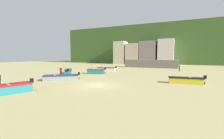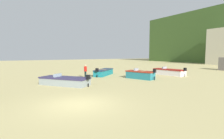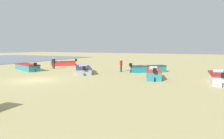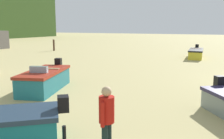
# 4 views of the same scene
# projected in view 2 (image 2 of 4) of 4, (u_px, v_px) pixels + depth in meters

# --- Properties ---
(ground_plane) EXTENTS (160.00, 160.00, 0.00)m
(ground_plane) POSITION_uv_depth(u_px,v_px,m) (78.00, 104.00, 9.60)
(ground_plane) COLOR tan
(townhouse_centre_left) EXTENTS (4.85, 5.41, 9.75)m
(townhouse_centre_left) POSITION_uv_depth(u_px,v_px,m) (220.00, 47.00, 46.24)
(townhouse_centre_left) COLOR beige
(townhouse_centre_left) RESTS_ON ground
(boat_grey_0) EXTENTS (4.79, 4.18, 1.07)m
(boat_grey_0) POSITION_uv_depth(u_px,v_px,m) (65.00, 81.00, 15.59)
(boat_grey_0) COLOR gray
(boat_grey_0) RESTS_ON ground
(boat_white_2) EXTENTS (4.69, 1.94, 1.16)m
(boat_white_2) POSITION_uv_depth(u_px,v_px,m) (169.00, 72.00, 23.11)
(boat_white_2) COLOR white
(boat_white_2) RESTS_ON ground
(boat_teal_4) EXTENTS (3.77, 4.20, 1.15)m
(boat_teal_4) POSITION_uv_depth(u_px,v_px,m) (104.00, 72.00, 22.84)
(boat_teal_4) COLOR #156B76
(boat_teal_4) RESTS_ON ground
(boat_teal_6) EXTENTS (3.69, 2.33, 1.24)m
(boat_teal_6) POSITION_uv_depth(u_px,v_px,m) (140.00, 75.00, 19.64)
(boat_teal_6) COLOR #206B77
(boat_teal_6) RESTS_ON ground
(beach_walker_distant) EXTENTS (0.54, 0.36, 1.62)m
(beach_walker_distant) POSITION_uv_depth(u_px,v_px,m) (85.00, 70.00, 20.15)
(beach_walker_distant) COLOR black
(beach_walker_distant) RESTS_ON ground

